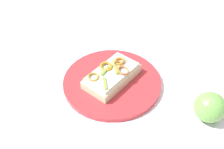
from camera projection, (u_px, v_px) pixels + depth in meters
name	position (u px, v px, depth m)	size (l,w,h in m)	color
ground_plane	(112.00, 83.00, 0.71)	(2.00, 2.00, 0.00)	silver
plate	(112.00, 82.00, 0.70)	(0.27, 0.27, 0.01)	#BC2E33
sandwich	(112.00, 75.00, 0.69)	(0.16, 0.09, 0.05)	beige
apple_0	(210.00, 107.00, 0.60)	(0.07, 0.07, 0.07)	#6FB34B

